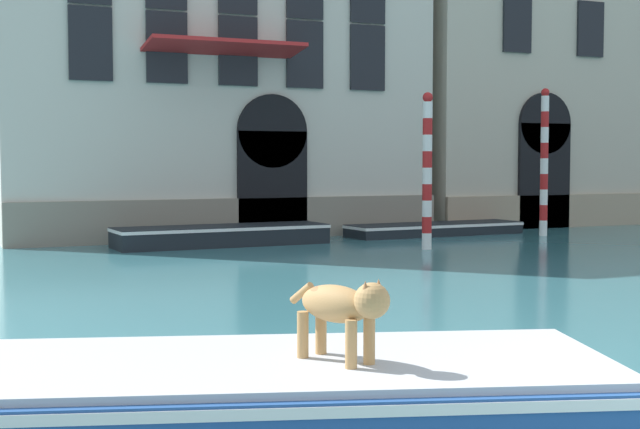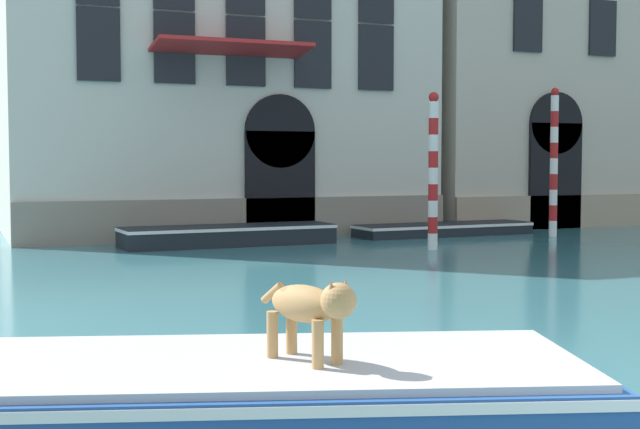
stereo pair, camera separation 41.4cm
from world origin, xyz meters
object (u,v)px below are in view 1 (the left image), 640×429
dog_on_deck (342,306)px  mooring_pole_2 (544,162)px  boat_foreground (213,399)px  boat_moored_far (435,229)px  mooring_pole_0 (427,170)px  boat_moored_near_palazzo (222,235)px

dog_on_deck → mooring_pole_2: 20.14m
boat_foreground → boat_moored_far: boat_foreground is taller
mooring_pole_0 → mooring_pole_2: (5.13, 2.04, 0.20)m
mooring_pole_0 → mooring_pole_2: size_ratio=0.90×
boat_foreground → boat_moored_far: (11.62, 15.91, -0.16)m
boat_foreground → mooring_pole_0: size_ratio=1.76×
dog_on_deck → boat_moored_far: (10.73, 16.37, -0.90)m
mooring_pole_2 → boat_moored_near_palazzo: bearing=174.4°
dog_on_deck → boat_moored_near_palazzo: (4.03, 15.84, -0.82)m
boat_moored_near_palazzo → boat_moored_far: boat_moored_near_palazzo is taller
boat_foreground → boat_moored_far: bearing=72.1°
boat_moored_near_palazzo → mooring_pole_0: 5.52m
mooring_pole_0 → mooring_pole_2: 5.52m
boat_moored_far → mooring_pole_2: size_ratio=1.30×
boat_moored_far → dog_on_deck: bearing=-126.3°
boat_foreground → mooring_pole_2: size_ratio=1.59×
boat_moored_far → mooring_pole_2: 3.69m
boat_moored_far → mooring_pole_2: mooring_pole_2 is taller
boat_foreground → boat_moored_near_palazzo: bearing=90.5°
boat_foreground → boat_moored_near_palazzo: (4.92, 15.38, -0.08)m
mooring_pole_0 → boat_moored_near_palazzo: bearing=145.6°
mooring_pole_0 → boat_foreground: bearing=-126.7°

